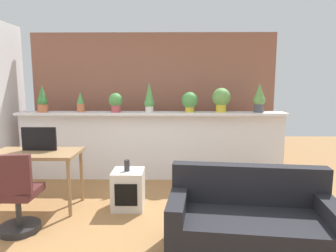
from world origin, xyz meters
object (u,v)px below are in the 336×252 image
(potted_plant_2, at_px, (116,102))
(vase_on_shelf, at_px, (127,165))
(potted_plant_1, at_px, (81,102))
(potted_plant_6, at_px, (259,98))
(couch, at_px, (251,224))
(tv_monitor, at_px, (39,139))
(office_chair, at_px, (16,199))
(potted_plant_5, at_px, (221,98))
(desk, at_px, (36,158))
(potted_plant_0, at_px, (42,100))
(potted_plant_4, at_px, (190,101))
(side_cube_shelf, at_px, (128,189))
(potted_plant_3, at_px, (149,98))

(potted_plant_2, height_order, vase_on_shelf, potted_plant_2)
(potted_plant_1, relative_size, potted_plant_2, 1.05)
(potted_plant_6, xyz_separation_m, couch, (-0.65, -2.18, -1.09))
(potted_plant_2, xyz_separation_m, tv_monitor, (-0.81, -1.07, -0.41))
(potted_plant_1, distance_m, office_chair, 2.10)
(potted_plant_2, height_order, potted_plant_5, potted_plant_5)
(desk, distance_m, vase_on_shelf, 1.17)
(potted_plant_0, bearing_deg, potted_plant_1, 5.08)
(potted_plant_1, xyz_separation_m, potted_plant_4, (1.79, -0.01, 0.02))
(potted_plant_2, relative_size, office_chair, 0.34)
(desk, bearing_deg, side_cube_shelf, 0.54)
(desk, height_order, vase_on_shelf, desk)
(office_chair, height_order, side_cube_shelf, office_chair)
(potted_plant_4, relative_size, tv_monitor, 0.75)
(potted_plant_6, xyz_separation_m, office_chair, (-3.09, -1.86, -0.98))
(vase_on_shelf, bearing_deg, potted_plant_3, 79.96)
(potted_plant_3, relative_size, couch, 0.30)
(potted_plant_3, height_order, couch, potted_plant_3)
(potted_plant_4, distance_m, potted_plant_5, 0.52)
(potted_plant_2, relative_size, couch, 0.19)
(potted_plant_5, height_order, desk, potted_plant_5)
(potted_plant_6, bearing_deg, potted_plant_3, -179.80)
(potted_plant_2, distance_m, tv_monitor, 1.40)
(desk, distance_m, couch, 2.72)
(potted_plant_0, xyz_separation_m, potted_plant_6, (3.53, 0.03, 0.03))
(potted_plant_4, bearing_deg, potted_plant_0, -178.97)
(desk, bearing_deg, tv_monitor, 74.44)
(potted_plant_3, bearing_deg, couch, -62.52)
(potted_plant_1, xyz_separation_m, tv_monitor, (-0.22, -1.12, -0.40))
(side_cube_shelf, relative_size, couch, 0.31)
(potted_plant_6, relative_size, tv_monitor, 1.07)
(potted_plant_0, relative_size, potted_plant_3, 0.91)
(tv_monitor, bearing_deg, potted_plant_3, 38.94)
(potted_plant_0, relative_size, potted_plant_5, 1.12)
(desk, relative_size, tv_monitor, 2.49)
(side_cube_shelf, bearing_deg, potted_plant_1, 128.29)
(potted_plant_1, relative_size, vase_on_shelf, 2.27)
(potted_plant_2, xyz_separation_m, office_chair, (-0.76, -1.83, -0.93))
(desk, relative_size, vase_on_shelf, 7.59)
(potted_plant_4, xyz_separation_m, potted_plant_6, (1.13, -0.01, 0.05))
(side_cube_shelf, bearing_deg, potted_plant_5, 40.87)
(potted_plant_5, bearing_deg, potted_plant_1, 179.87)
(potted_plant_4, height_order, potted_plant_5, potted_plant_5)
(desk, relative_size, office_chair, 1.21)
(potted_plant_0, relative_size, couch, 0.27)
(potted_plant_2, relative_size, tv_monitor, 0.71)
(potted_plant_5, bearing_deg, potted_plant_6, -1.57)
(potted_plant_0, xyz_separation_m, couch, (2.87, -2.15, -1.06))
(tv_monitor, relative_size, side_cube_shelf, 0.88)
(vase_on_shelf, bearing_deg, potted_plant_6, 30.40)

